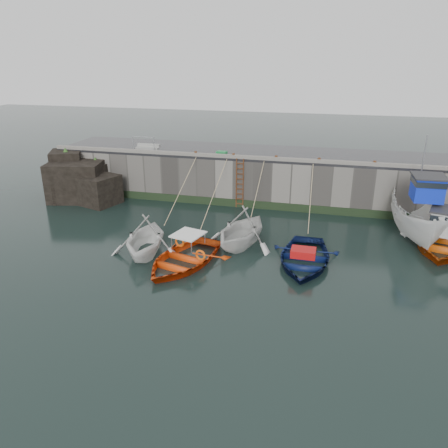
% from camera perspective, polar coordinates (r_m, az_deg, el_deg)
% --- Properties ---
extents(ground, '(120.00, 120.00, 0.00)m').
position_cam_1_polar(ground, '(19.04, 1.56, -7.78)').
color(ground, black).
rests_on(ground, ground).
extents(quay_back, '(30.00, 5.00, 3.00)m').
position_cam_1_polar(quay_back, '(30.00, 6.88, 6.15)').
color(quay_back, slate).
rests_on(quay_back, ground).
extents(road_back, '(30.00, 5.00, 0.16)m').
position_cam_1_polar(road_back, '(29.63, 7.01, 9.10)').
color(road_back, black).
rests_on(road_back, quay_back).
extents(kerb_back, '(30.00, 0.30, 0.20)m').
position_cam_1_polar(kerb_back, '(27.31, 6.37, 8.48)').
color(kerb_back, slate).
rests_on(kerb_back, road_back).
extents(algae_back, '(30.00, 0.08, 0.50)m').
position_cam_1_polar(algae_back, '(27.95, 6.06, 2.37)').
color(algae_back, black).
rests_on(algae_back, ground).
extents(rock_outcrop, '(5.85, 4.24, 3.41)m').
position_cam_1_polar(rock_outcrop, '(31.30, -18.30, 5.41)').
color(rock_outcrop, black).
rests_on(rock_outcrop, ground).
extents(ladder, '(0.51, 0.08, 3.20)m').
position_cam_1_polar(ladder, '(27.83, 2.07, 5.30)').
color(ladder, '#3F1E0F').
rests_on(ladder, ground).
extents(boat_near_white, '(4.34, 4.80, 2.23)m').
position_cam_1_polar(boat_near_white, '(22.19, -10.13, -3.71)').
color(boat_near_white, silver).
rests_on(boat_near_white, ground).
extents(boat_near_white_rope, '(0.04, 6.10, 3.10)m').
position_cam_1_polar(boat_near_white_rope, '(26.68, -5.61, 0.89)').
color(boat_near_white_rope, tan).
rests_on(boat_near_white_rope, ground).
extents(boat_near_blue, '(4.72, 5.75, 1.04)m').
position_cam_1_polar(boat_near_blue, '(20.84, -5.35, -5.17)').
color(boat_near_blue, '#DA3D0B').
rests_on(boat_near_blue, ground).
extents(boat_near_blue_rope, '(0.04, 6.74, 3.10)m').
position_cam_1_polar(boat_near_blue_rope, '(25.74, -1.25, 0.22)').
color(boat_near_blue_rope, tan).
rests_on(boat_near_blue_rope, ground).
extents(boat_near_blacktrim, '(4.82, 5.24, 2.32)m').
position_cam_1_polar(boat_near_blacktrim, '(22.79, 2.27, -2.68)').
color(boat_near_blacktrim, silver).
rests_on(boat_near_blacktrim, ground).
extents(boat_near_blacktrim_rope, '(0.04, 4.25, 3.10)m').
position_cam_1_polar(boat_near_blacktrim_rope, '(26.60, 4.14, 0.87)').
color(boat_near_blacktrim_rope, tan).
rests_on(boat_near_blacktrim_rope, ground).
extents(boat_near_navy, '(3.58, 4.98, 1.03)m').
position_cam_1_polar(boat_near_navy, '(21.15, 10.35, -5.02)').
color(boat_near_navy, '#09153E').
rests_on(boat_near_navy, ground).
extents(boat_near_navy_rope, '(0.04, 5.42, 3.10)m').
position_cam_1_polar(boat_near_navy_rope, '(25.63, 11.20, -0.30)').
color(boat_near_navy_rope, tan).
rests_on(boat_near_navy_rope, ground).
extents(boat_far_white, '(2.86, 6.98, 5.66)m').
position_cam_1_polar(boat_far_white, '(25.51, 24.16, 0.75)').
color(boat_far_white, white).
rests_on(boat_far_white, ground).
extents(boat_far_orange, '(5.81, 7.00, 4.25)m').
position_cam_1_polar(boat_far_orange, '(25.12, 26.75, -1.74)').
color(boat_far_orange, '#DC520B').
rests_on(boat_far_orange, ground).
extents(fish_crate, '(0.71, 0.50, 0.28)m').
position_cam_1_polar(fish_crate, '(28.47, -0.31, 9.21)').
color(fish_crate, '#157735').
rests_on(fish_crate, road_back).
extents(railing, '(1.60, 1.05, 1.00)m').
position_cam_1_polar(railing, '(30.71, -9.94, 9.91)').
color(railing, '#A5A8AD').
rests_on(railing, road_back).
extents(bollard_a, '(0.18, 0.18, 0.28)m').
position_cam_1_polar(bollard_a, '(28.49, -3.73, 9.18)').
color(bollard_a, '#3F1E0F').
rests_on(bollard_a, road_back).
extents(bollard_b, '(0.18, 0.18, 0.28)m').
position_cam_1_polar(bollard_b, '(27.84, 1.24, 8.94)').
color(bollard_b, '#3F1E0F').
rests_on(bollard_b, road_back).
extents(bollard_c, '(0.18, 0.18, 0.28)m').
position_cam_1_polar(bollard_c, '(27.38, 6.82, 8.58)').
color(bollard_c, '#3F1E0F').
rests_on(bollard_c, road_back).
extents(bollard_d, '(0.18, 0.18, 0.28)m').
position_cam_1_polar(bollard_d, '(27.18, 12.31, 8.15)').
color(bollard_d, '#3F1E0F').
rests_on(bollard_d, road_back).
extents(bollard_e, '(0.18, 0.18, 0.28)m').
position_cam_1_polar(bollard_e, '(27.28, 19.08, 7.52)').
color(bollard_e, '#3F1E0F').
rests_on(bollard_e, road_back).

